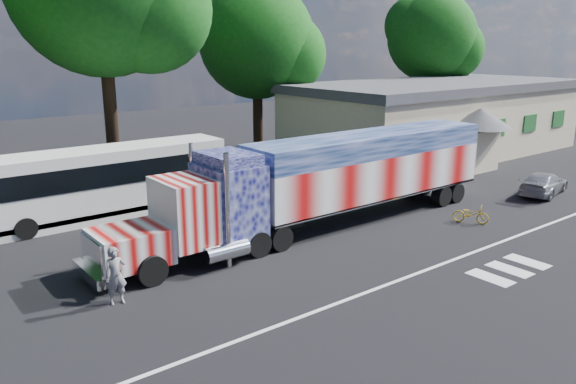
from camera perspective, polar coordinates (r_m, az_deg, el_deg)
ground at (r=21.61m, az=4.93°, el=-6.49°), size 100.00×100.00×0.00m
lane_markings at (r=20.51m, az=15.76°, el=-8.21°), size 30.00×2.67×0.01m
semi_truck at (r=24.44m, az=4.39°, el=1.37°), size 19.72×3.11×4.20m
coach_bus at (r=27.43m, az=-17.56°, el=1.12°), size 11.02×2.57×3.21m
hall_building at (r=42.61m, az=14.92°, el=7.31°), size 22.40×12.80×5.20m
parked_car at (r=33.00m, az=24.52°, el=0.80°), size 4.36×2.48×1.19m
woman at (r=18.25m, az=-17.11°, el=-8.13°), size 0.70×0.48×1.85m
bicycle at (r=26.55m, az=18.07°, el=-2.16°), size 1.25×1.64×0.83m
tree_ne_a at (r=40.59m, az=-2.98°, el=15.05°), size 8.51×8.10×12.10m
tree_far_ne at (r=51.35m, az=14.52°, el=14.93°), size 7.93×7.55×12.16m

